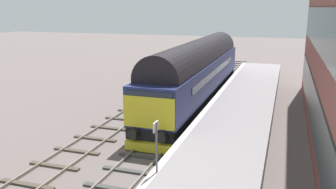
{
  "coord_description": "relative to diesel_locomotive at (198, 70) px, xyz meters",
  "views": [
    {
      "loc": [
        6.1,
        -17.97,
        6.98
      ],
      "look_at": [
        0.2,
        -0.13,
        2.4
      ],
      "focal_mm": 38.39,
      "sensor_mm": 36.0,
      "label": 1
    }
  ],
  "objects": [
    {
      "name": "track_main",
      "position": [
        -0.0,
        -7.39,
        -2.43
      ],
      "size": [
        2.5,
        60.0,
        0.15
      ],
      "color": "gray",
      "rests_on": "ground"
    },
    {
      "name": "track_adjacent_west",
      "position": [
        -3.41,
        -7.39,
        -2.43
      ],
      "size": [
        2.5,
        60.0,
        0.15
      ],
      "color": "gray",
      "rests_on": "ground"
    },
    {
      "name": "station_platform",
      "position": [
        3.6,
        -7.39,
        -1.99
      ],
      "size": [
        4.0,
        44.0,
        1.01
      ],
      "color": "gray",
      "rests_on": "ground"
    },
    {
      "name": "ground_plane",
      "position": [
        -0.0,
        -7.39,
        -2.49
      ],
      "size": [
        140.0,
        140.0,
        0.0
      ],
      "primitive_type": "plane",
      "color": "#675C59",
      "rests_on": "ground"
    },
    {
      "name": "platform_number_sign",
      "position": [
        1.84,
        -13.85,
        -0.18
      ],
      "size": [
        0.1,
        0.44,
        1.96
      ],
      "color": "slate",
      "rests_on": "station_platform"
    },
    {
      "name": "diesel_locomotive",
      "position": [
        0.0,
        0.0,
        0.0
      ],
      "size": [
        2.74,
        20.18,
        4.68
      ],
      "color": "black",
      "rests_on": "ground"
    }
  ]
}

